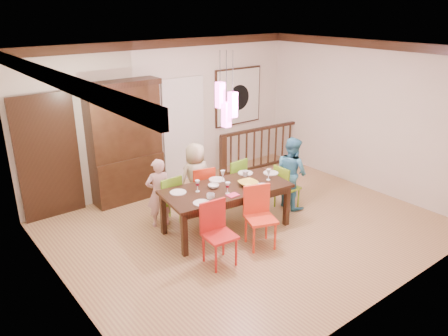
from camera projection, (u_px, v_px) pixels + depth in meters
floor at (249, 227)px, 7.35m from camera, size 6.00×6.00×0.00m
ceiling at (253, 49)px, 6.33m from camera, size 6.00×6.00×0.00m
wall_back at (167, 115)px, 8.68m from camera, size 6.00×0.00×6.00m
wall_left at (58, 193)px, 5.11m from camera, size 0.00×5.00×5.00m
wall_right at (365, 116)px, 8.57m from camera, size 0.00×5.00×5.00m
crown_molding at (252, 55)px, 6.35m from camera, size 6.00×5.00×0.16m
panel_door at (48, 159)px, 7.40m from camera, size 1.04×0.07×2.24m
white_doorway at (184, 132)px, 9.00m from camera, size 0.97×0.05×2.22m
painting at (238, 97)px, 9.64m from camera, size 1.25×0.06×1.25m
pendant_cluster at (226, 104)px, 6.54m from camera, size 0.27×0.21×1.14m
dining_table at (226, 192)px, 7.05m from camera, size 2.16×1.19×0.75m
chair_far_left at (166, 196)px, 7.32m from camera, size 0.41×0.41×0.87m
chair_far_mid at (201, 186)px, 7.71m from camera, size 0.49×0.49×0.89m
chair_far_right at (232, 178)px, 8.05m from camera, size 0.43×0.43×0.89m
chair_near_left at (220, 231)px, 6.13m from camera, size 0.45×0.45×0.92m
chair_near_mid at (261, 214)px, 6.59m from camera, size 0.55×0.55×0.95m
chair_end_right at (287, 184)px, 7.89m from camera, size 0.38×0.38×0.82m
china_hutch at (125, 142)px, 8.04m from camera, size 1.43×0.46×2.26m
balustrade at (261, 147)px, 9.80m from camera, size 2.19×0.26×0.96m
person_far_left at (159, 193)px, 7.22m from camera, size 0.48×0.37×1.18m
person_far_mid at (196, 178)px, 7.72m from camera, size 0.64×0.43×1.27m
person_end_right at (291, 172)px, 7.90m from camera, size 0.53×0.67×1.32m
serving_bowl at (248, 184)px, 7.08m from camera, size 0.33×0.33×0.07m
small_bowl at (214, 186)px, 7.00m from camera, size 0.23×0.23×0.06m
cup_left at (211, 197)px, 6.57m from camera, size 0.16×0.16×0.10m
cup_right at (245, 174)px, 7.46m from camera, size 0.14×0.14×0.10m
plate_far_left at (178, 192)px, 6.82m from camera, size 0.26×0.26×0.01m
plate_far_mid at (217, 180)px, 7.32m from camera, size 0.26×0.26×0.01m
plate_far_right at (245, 173)px, 7.61m from camera, size 0.26×0.26×0.01m
plate_near_left at (202, 203)px, 6.46m from camera, size 0.26×0.26×0.01m
plate_near_mid at (262, 186)px, 7.05m from camera, size 0.26×0.26×0.01m
plate_end_right at (271, 173)px, 7.61m from camera, size 0.26×0.26×0.01m
wine_glass_a at (198, 186)px, 6.84m from camera, size 0.08×0.08×0.19m
wine_glass_b at (223, 176)px, 7.24m from camera, size 0.08×0.08×0.19m
wine_glass_c at (228, 188)px, 6.76m from camera, size 0.08×0.08×0.19m
wine_glass_d at (269, 175)px, 7.29m from camera, size 0.08×0.08×0.19m
napkin at (233, 195)px, 6.72m from camera, size 0.18×0.14×0.01m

